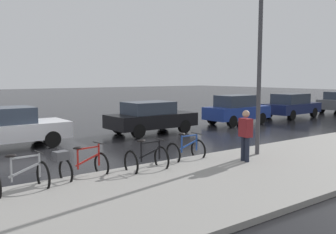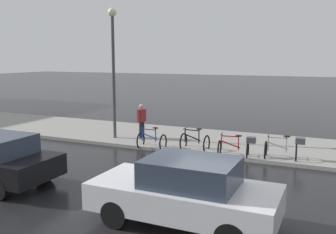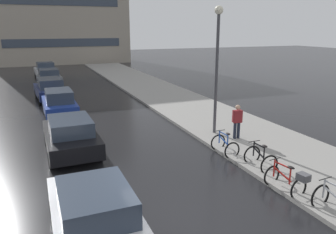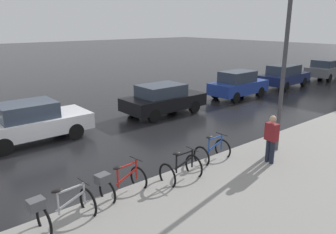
% 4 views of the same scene
% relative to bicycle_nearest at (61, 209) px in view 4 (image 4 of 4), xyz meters
% --- Properties ---
extents(ground_plane, '(140.00, 140.00, 0.00)m').
position_rel_bicycle_nearest_xyz_m(ground_plane, '(-4.13, 1.45, -0.51)').
color(ground_plane, black).
extents(bicycle_nearest, '(0.84, 1.44, 1.01)m').
position_rel_bicycle_nearest_xyz_m(bicycle_nearest, '(0.00, 0.00, 0.00)').
color(bicycle_nearest, black).
rests_on(bicycle_nearest, ground).
extents(bicycle_second, '(0.83, 1.43, 0.97)m').
position_rel_bicycle_nearest_xyz_m(bicycle_second, '(-0.30, 1.68, -0.02)').
color(bicycle_second, black).
rests_on(bicycle_second, ground).
extents(bicycle_third, '(0.76, 1.08, 1.00)m').
position_rel_bicycle_nearest_xyz_m(bicycle_third, '(0.06, 3.54, -0.10)').
color(bicycle_third, black).
rests_on(bicycle_third, ground).
extents(bicycle_farthest, '(0.72, 1.11, 0.98)m').
position_rel_bicycle_nearest_xyz_m(bicycle_farthest, '(-0.35, 5.29, -0.11)').
color(bicycle_farthest, black).
rests_on(bicycle_farthest, ground).
extents(car_white, '(1.93, 4.31, 1.57)m').
position_rel_bicycle_nearest_xyz_m(car_white, '(-6.29, 1.41, 0.28)').
color(car_white, silver).
rests_on(car_white, ground).
extents(car_black, '(2.00, 4.26, 1.53)m').
position_rel_bicycle_nearest_xyz_m(car_black, '(-6.13, 7.83, 0.27)').
color(car_black, black).
rests_on(car_black, ground).
extents(car_blue, '(1.77, 3.93, 1.66)m').
position_rel_bicycle_nearest_xyz_m(car_blue, '(-6.09, 13.70, 0.33)').
color(car_blue, navy).
rests_on(car_blue, ground).
extents(car_navy, '(2.17, 4.45, 1.59)m').
position_rel_bicycle_nearest_xyz_m(car_navy, '(-6.29, 19.11, 0.30)').
color(car_navy, navy).
rests_on(car_navy, ground).
extents(car_grey, '(2.06, 3.89, 1.59)m').
position_rel_bicycle_nearest_xyz_m(car_grey, '(-6.07, 24.88, 0.30)').
color(car_grey, slate).
rests_on(car_grey, ground).
extents(pedestrian, '(0.43, 0.29, 1.71)m').
position_rel_bicycle_nearest_xyz_m(pedestrian, '(1.02, 6.50, 0.46)').
color(pedestrian, '#1E2333').
rests_on(pedestrian, ground).
extents(streetlamp, '(0.39, 0.39, 5.97)m').
position_rel_bicycle_nearest_xyz_m(streetlamp, '(0.53, 7.65, 3.33)').
color(streetlamp, '#424247').
rests_on(streetlamp, ground).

